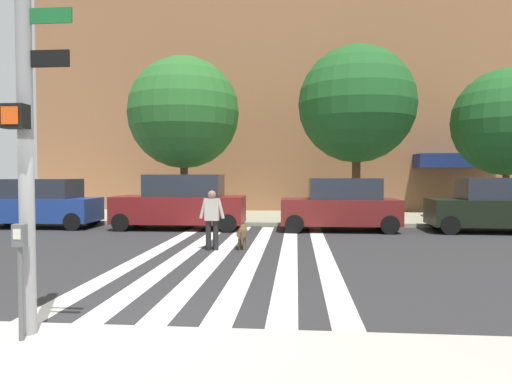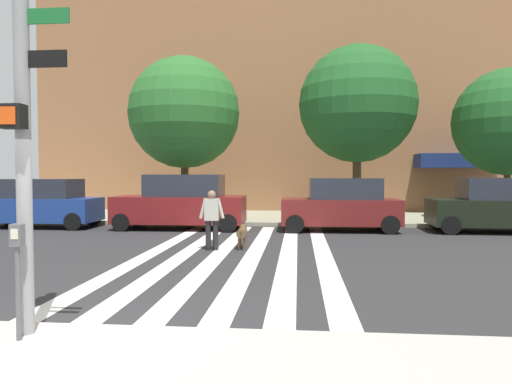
{
  "view_description": "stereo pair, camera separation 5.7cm",
  "coord_description": "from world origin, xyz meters",
  "px_view_note": "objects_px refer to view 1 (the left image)",
  "views": [
    {
      "loc": [
        2.41,
        -5.64,
        2.09
      ],
      "look_at": [
        1.2,
        7.96,
        1.55
      ],
      "focal_mm": 32.2,
      "sensor_mm": 36.0,
      "label": 1
    },
    {
      "loc": [
        2.46,
        -5.64,
        2.09
      ],
      "look_at": [
        1.2,
        7.96,
        1.55
      ],
      "focal_mm": 32.2,
      "sensor_mm": 36.0,
      "label": 2
    }
  ],
  "objects_px": {
    "street_tree_further": "(507,122)",
    "parked_car_fourth_in_line": "(494,206)",
    "parking_meter_curbside": "(20,265)",
    "parked_car_near_curb": "(40,204)",
    "street_tree_nearest": "(184,113)",
    "traffic_light_pole": "(22,52)",
    "parked_car_third_in_line": "(341,205)",
    "dog_on_leash": "(242,233)",
    "pedestrian_dog_walker": "(212,217)",
    "parked_car_behind_first": "(181,203)",
    "street_tree_middle": "(357,105)"
  },
  "relations": [
    {
      "from": "parking_meter_curbside",
      "to": "dog_on_leash",
      "type": "height_order",
      "value": "parking_meter_curbside"
    },
    {
      "from": "parking_meter_curbside",
      "to": "parked_car_near_curb",
      "type": "xyz_separation_m",
      "value": [
        -6.79,
        12.02,
        -0.11
      ]
    },
    {
      "from": "street_tree_middle",
      "to": "street_tree_further",
      "type": "bearing_deg",
      "value": -2.99
    },
    {
      "from": "street_tree_further",
      "to": "dog_on_leash",
      "type": "distance_m",
      "value": 12.94
    },
    {
      "from": "pedestrian_dog_walker",
      "to": "parked_car_behind_first",
      "type": "bearing_deg",
      "value": 113.78
    },
    {
      "from": "parking_meter_curbside",
      "to": "pedestrian_dog_walker",
      "type": "xyz_separation_m",
      "value": [
        0.88,
        7.34,
        -0.1
      ]
    },
    {
      "from": "street_tree_further",
      "to": "parked_car_fourth_in_line",
      "type": "bearing_deg",
      "value": -120.15
    },
    {
      "from": "parked_car_near_curb",
      "to": "parked_car_fourth_in_line",
      "type": "distance_m",
      "value": 17.0
    },
    {
      "from": "parking_meter_curbside",
      "to": "parked_car_third_in_line",
      "type": "xyz_separation_m",
      "value": [
        4.8,
        12.02,
        -0.08
      ]
    },
    {
      "from": "traffic_light_pole",
      "to": "pedestrian_dog_walker",
      "type": "relative_size",
      "value": 3.54
    },
    {
      "from": "traffic_light_pole",
      "to": "parked_car_behind_first",
      "type": "relative_size",
      "value": 1.18
    },
    {
      "from": "parked_car_fourth_in_line",
      "to": "dog_on_leash",
      "type": "xyz_separation_m",
      "value": [
        -8.53,
        -4.3,
        -0.5
      ]
    },
    {
      "from": "traffic_light_pole",
      "to": "parked_car_behind_first",
      "type": "height_order",
      "value": "traffic_light_pole"
    },
    {
      "from": "parked_car_third_in_line",
      "to": "street_tree_middle",
      "type": "relative_size",
      "value": 0.57
    },
    {
      "from": "parked_car_third_in_line",
      "to": "street_tree_further",
      "type": "xyz_separation_m",
      "value": [
        7.02,
        2.77,
        3.28
      ]
    },
    {
      "from": "parked_car_near_curb",
      "to": "street_tree_further",
      "type": "height_order",
      "value": "street_tree_further"
    },
    {
      "from": "parking_meter_curbside",
      "to": "dog_on_leash",
      "type": "bearing_deg",
      "value": 77.77
    },
    {
      "from": "street_tree_middle",
      "to": "parked_car_fourth_in_line",
      "type": "bearing_deg",
      "value": -34.77
    },
    {
      "from": "parking_meter_curbside",
      "to": "pedestrian_dog_walker",
      "type": "bearing_deg",
      "value": 83.16
    },
    {
      "from": "parked_car_near_curb",
      "to": "street_tree_nearest",
      "type": "height_order",
      "value": "street_tree_nearest"
    },
    {
      "from": "parked_car_fourth_in_line",
      "to": "street_tree_middle",
      "type": "relative_size",
      "value": 0.59
    },
    {
      "from": "parked_car_third_in_line",
      "to": "street_tree_nearest",
      "type": "relative_size",
      "value": 0.61
    },
    {
      "from": "street_tree_nearest",
      "to": "dog_on_leash",
      "type": "relative_size",
      "value": 6.5
    },
    {
      "from": "street_tree_nearest",
      "to": "street_tree_further",
      "type": "xyz_separation_m",
      "value": [
        13.47,
        0.39,
        -0.49
      ]
    },
    {
      "from": "parked_car_near_curb",
      "to": "pedestrian_dog_walker",
      "type": "xyz_separation_m",
      "value": [
        7.67,
        -4.68,
        0.0
      ]
    },
    {
      "from": "street_tree_middle",
      "to": "street_tree_further",
      "type": "distance_m",
      "value": 6.14
    },
    {
      "from": "parked_car_behind_first",
      "to": "street_tree_nearest",
      "type": "relative_size",
      "value": 0.71
    },
    {
      "from": "parked_car_near_curb",
      "to": "dog_on_leash",
      "type": "relative_size",
      "value": 4.25
    },
    {
      "from": "parked_car_third_in_line",
      "to": "parked_car_fourth_in_line",
      "type": "relative_size",
      "value": 0.98
    },
    {
      "from": "parked_car_near_curb",
      "to": "pedestrian_dog_walker",
      "type": "relative_size",
      "value": 2.77
    },
    {
      "from": "street_tree_middle",
      "to": "street_tree_further",
      "type": "relative_size",
      "value": 1.18
    },
    {
      "from": "parked_car_near_curb",
      "to": "traffic_light_pole",
      "type": "bearing_deg",
      "value": -60.31
    },
    {
      "from": "parked_car_fourth_in_line",
      "to": "pedestrian_dog_walker",
      "type": "height_order",
      "value": "parked_car_fourth_in_line"
    },
    {
      "from": "parked_car_fourth_in_line",
      "to": "street_tree_middle",
      "type": "bearing_deg",
      "value": 145.23
    },
    {
      "from": "parking_meter_curbside",
      "to": "parked_car_near_curb",
      "type": "bearing_deg",
      "value": 119.47
    },
    {
      "from": "street_tree_middle",
      "to": "street_tree_further",
      "type": "height_order",
      "value": "street_tree_middle"
    },
    {
      "from": "parking_meter_curbside",
      "to": "parked_car_near_curb",
      "type": "relative_size",
      "value": 0.3
    },
    {
      "from": "street_tree_nearest",
      "to": "street_tree_further",
      "type": "height_order",
      "value": "street_tree_nearest"
    },
    {
      "from": "traffic_light_pole",
      "to": "parked_car_fourth_in_line",
      "type": "relative_size",
      "value": 1.32
    },
    {
      "from": "parked_car_behind_first",
      "to": "pedestrian_dog_walker",
      "type": "height_order",
      "value": "parked_car_behind_first"
    },
    {
      "from": "pedestrian_dog_walker",
      "to": "parked_car_near_curb",
      "type": "bearing_deg",
      "value": 148.64
    },
    {
      "from": "traffic_light_pole",
      "to": "parked_car_behind_first",
      "type": "xyz_separation_m",
      "value": [
        -1.14,
        11.84,
        -2.52
      ]
    },
    {
      "from": "pedestrian_dog_walker",
      "to": "parking_meter_curbside",
      "type": "bearing_deg",
      "value": -96.84
    },
    {
      "from": "parked_car_behind_first",
      "to": "parked_car_third_in_line",
      "type": "relative_size",
      "value": 1.15
    },
    {
      "from": "parked_car_near_curb",
      "to": "street_tree_nearest",
      "type": "relative_size",
      "value": 0.65
    },
    {
      "from": "traffic_light_pole",
      "to": "parked_car_near_curb",
      "type": "distance_m",
      "value": 13.88
    },
    {
      "from": "parked_car_third_in_line",
      "to": "dog_on_leash",
      "type": "relative_size",
      "value": 4.0
    },
    {
      "from": "parked_car_third_in_line",
      "to": "pedestrian_dog_walker",
      "type": "height_order",
      "value": "parked_car_third_in_line"
    },
    {
      "from": "parked_car_fourth_in_line",
      "to": "pedestrian_dog_walker",
      "type": "relative_size",
      "value": 2.67
    },
    {
      "from": "parked_car_third_in_line",
      "to": "street_tree_middle",
      "type": "height_order",
      "value": "street_tree_middle"
    }
  ]
}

